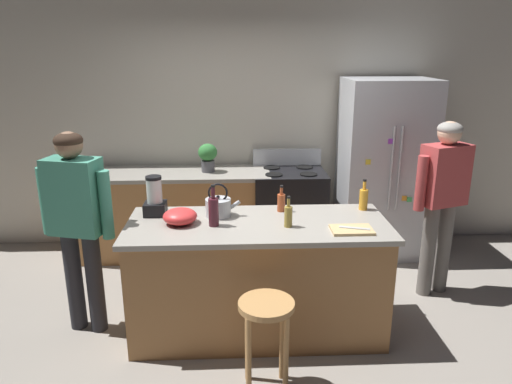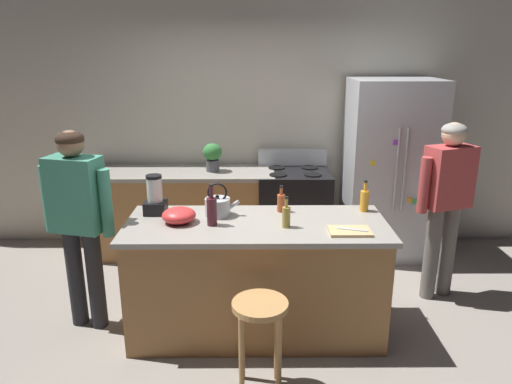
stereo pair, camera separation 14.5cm
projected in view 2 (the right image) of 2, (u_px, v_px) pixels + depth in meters
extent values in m
plane|color=gray|center=(256.00, 329.00, 3.88)|extent=(14.00, 14.00, 0.00)
cube|color=beige|center=(255.00, 125.00, 5.35)|extent=(8.00, 0.10, 2.70)
cube|color=#9E6B3D|center=(256.00, 280.00, 3.75)|extent=(1.93, 0.75, 0.88)
cube|color=gray|center=(256.00, 225.00, 3.62)|extent=(1.99, 0.81, 0.04)
cube|color=#9E6B3D|center=(182.00, 214.00, 5.23)|extent=(2.00, 0.64, 0.88)
cube|color=gray|center=(180.00, 173.00, 5.09)|extent=(2.00, 0.64, 0.04)
cube|color=#B7BABF|center=(390.00, 170.00, 5.05)|extent=(0.90, 0.70, 1.89)
cylinder|color=#B7BABF|center=(397.00, 170.00, 4.67)|extent=(0.02, 0.02, 0.85)
cylinder|color=#B7BABF|center=(405.00, 170.00, 4.67)|extent=(0.02, 0.02, 0.85)
cube|color=#3FB259|center=(415.00, 201.00, 4.78)|extent=(0.05, 0.01, 0.05)
cube|color=yellow|center=(373.00, 163.00, 4.66)|extent=(0.05, 0.01, 0.05)
cube|color=purple|center=(396.00, 142.00, 4.60)|extent=(0.05, 0.01, 0.05)
cube|color=orange|center=(410.00, 200.00, 4.78)|extent=(0.05, 0.01, 0.05)
cube|color=black|center=(293.00, 213.00, 5.20)|extent=(0.76, 0.64, 0.92)
cube|color=black|center=(296.00, 227.00, 4.91)|extent=(0.60, 0.01, 0.24)
cube|color=#B7BABF|center=(292.00, 157.00, 5.32)|extent=(0.76, 0.06, 0.18)
cylinder|color=black|center=(278.00, 175.00, 4.92)|extent=(0.18, 0.18, 0.01)
cylinder|color=black|center=(313.00, 175.00, 4.92)|extent=(0.18, 0.18, 0.01)
cylinder|color=black|center=(277.00, 168.00, 5.21)|extent=(0.18, 0.18, 0.01)
cylinder|color=black|center=(310.00, 168.00, 5.21)|extent=(0.18, 0.18, 0.01)
cylinder|color=#26262B|center=(76.00, 277.00, 3.86)|extent=(0.16, 0.16, 0.83)
cylinder|color=#26262B|center=(96.00, 280.00, 3.81)|extent=(0.16, 0.16, 0.83)
cube|color=#3F8C72|center=(76.00, 194.00, 3.63)|extent=(0.44, 0.31, 0.58)
cylinder|color=#3F8C72|center=(48.00, 198.00, 3.70)|extent=(0.11, 0.11, 0.53)
cylinder|color=#3F8C72|center=(106.00, 203.00, 3.58)|extent=(0.11, 0.11, 0.53)
sphere|color=#8C664C|center=(70.00, 144.00, 3.51)|extent=(0.24, 0.24, 0.20)
ellipsoid|color=#332319|center=(69.00, 139.00, 3.50)|extent=(0.26, 0.26, 0.12)
cylinder|color=#66605B|center=(448.00, 250.00, 4.32)|extent=(0.17, 0.17, 0.86)
cylinder|color=#66605B|center=(431.00, 253.00, 4.26)|extent=(0.17, 0.17, 0.86)
cube|color=#B23F3F|center=(449.00, 177.00, 4.08)|extent=(0.45, 0.34, 0.53)
cylinder|color=#B23F3F|center=(471.00, 180.00, 4.18)|extent=(0.12, 0.12, 0.48)
cylinder|color=#B23F3F|center=(424.00, 185.00, 4.02)|extent=(0.12, 0.12, 0.48)
sphere|color=#D8AD8C|center=(454.00, 134.00, 3.98)|extent=(0.26, 0.26, 0.20)
ellipsoid|color=gray|center=(455.00, 130.00, 3.97)|extent=(0.27, 0.27, 0.12)
cylinder|color=#B7844C|center=(260.00, 305.00, 3.01)|extent=(0.36, 0.36, 0.04)
cylinder|color=#B7844C|center=(242.00, 361.00, 2.99)|extent=(0.04, 0.04, 0.62)
cylinder|color=#B7844C|center=(279.00, 361.00, 3.00)|extent=(0.04, 0.04, 0.62)
cylinder|color=#B7844C|center=(242.00, 339.00, 3.22)|extent=(0.04, 0.04, 0.62)
cylinder|color=#B7844C|center=(277.00, 339.00, 3.22)|extent=(0.04, 0.04, 0.62)
cylinder|color=#4C4C51|center=(213.00, 166.00, 5.07)|extent=(0.14, 0.14, 0.12)
ellipsoid|color=#337A38|center=(212.00, 152.00, 5.03)|extent=(0.20, 0.20, 0.18)
cube|color=black|center=(156.00, 207.00, 3.80)|extent=(0.17, 0.17, 0.10)
cylinder|color=silver|center=(155.00, 190.00, 3.76)|extent=(0.12, 0.12, 0.19)
cylinder|color=black|center=(154.00, 177.00, 3.73)|extent=(0.12, 0.12, 0.02)
cylinder|color=#B24C26|center=(281.00, 203.00, 3.83)|extent=(0.06, 0.06, 0.14)
cylinder|color=#B24C26|center=(281.00, 191.00, 3.80)|extent=(0.02, 0.02, 0.06)
cylinder|color=black|center=(281.00, 187.00, 3.79)|extent=(0.03, 0.03, 0.02)
cylinder|color=#471923|center=(212.00, 212.00, 3.53)|extent=(0.08, 0.08, 0.21)
cylinder|color=#471923|center=(211.00, 192.00, 3.49)|extent=(0.03, 0.03, 0.09)
cylinder|color=black|center=(211.00, 185.00, 3.47)|extent=(0.03, 0.03, 0.02)
cylinder|color=olive|center=(286.00, 217.00, 3.50)|extent=(0.06, 0.06, 0.15)
cylinder|color=olive|center=(287.00, 203.00, 3.47)|extent=(0.02, 0.02, 0.07)
cylinder|color=black|center=(287.00, 198.00, 3.46)|extent=(0.03, 0.03, 0.02)
cylinder|color=orange|center=(364.00, 201.00, 3.84)|extent=(0.07, 0.07, 0.17)
cylinder|color=orange|center=(365.00, 187.00, 3.81)|extent=(0.03, 0.03, 0.07)
cylinder|color=black|center=(366.00, 181.00, 3.79)|extent=(0.03, 0.03, 0.02)
ellipsoid|color=red|center=(179.00, 215.00, 3.60)|extent=(0.26, 0.26, 0.12)
cylinder|color=#B7BABF|center=(218.00, 207.00, 3.74)|extent=(0.20, 0.20, 0.14)
sphere|color=black|center=(217.00, 197.00, 3.72)|extent=(0.03, 0.03, 0.03)
cylinder|color=#B7BABF|center=(234.00, 204.00, 3.74)|extent=(0.09, 0.03, 0.08)
torus|color=black|center=(217.00, 192.00, 3.71)|extent=(0.16, 0.02, 0.16)
cube|color=tan|center=(350.00, 231.00, 3.42)|extent=(0.30, 0.20, 0.02)
cube|color=#B7BABF|center=(353.00, 229.00, 3.41)|extent=(0.22, 0.09, 0.01)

